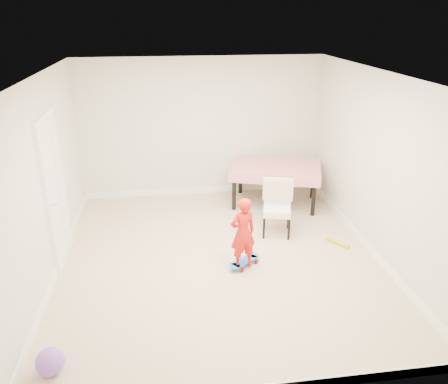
{
  "coord_description": "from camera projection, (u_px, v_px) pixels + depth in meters",
  "views": [
    {
      "loc": [
        -0.7,
        -5.46,
        3.33
      ],
      "look_at": [
        0.1,
        0.2,
        0.95
      ],
      "focal_mm": 35.0,
      "sensor_mm": 36.0,
      "label": 1
    }
  ],
  "objects": [
    {
      "name": "ground",
      "position": [
        219.0,
        258.0,
        6.36
      ],
      "size": [
        5.0,
        5.0,
        0.0
      ],
      "primitive_type": "plane",
      "color": "#C5AC89",
      "rests_on": "ground"
    },
    {
      "name": "ceiling",
      "position": [
        218.0,
        77.0,
        5.37
      ],
      "size": [
        4.5,
        5.0,
        0.04
      ],
      "primitive_type": "cube",
      "color": "white",
      "rests_on": "wall_back"
    },
    {
      "name": "wall_back",
      "position": [
        202.0,
        129.0,
        8.13
      ],
      "size": [
        4.5,
        0.04,
        2.6
      ],
      "primitive_type": "cube",
      "color": "beige",
      "rests_on": "ground"
    },
    {
      "name": "wall_front",
      "position": [
        257.0,
        277.0,
        3.59
      ],
      "size": [
        4.5,
        0.04,
        2.6
      ],
      "primitive_type": "cube",
      "color": "beige",
      "rests_on": "ground"
    },
    {
      "name": "wall_left",
      "position": [
        46.0,
        182.0,
        5.57
      ],
      "size": [
        0.04,
        5.0,
        2.6
      ],
      "primitive_type": "cube",
      "color": "beige",
      "rests_on": "ground"
    },
    {
      "name": "wall_right",
      "position": [
        375.0,
        166.0,
        6.15
      ],
      "size": [
        0.04,
        5.0,
        2.6
      ],
      "primitive_type": "cube",
      "color": "beige",
      "rests_on": "ground"
    },
    {
      "name": "door",
      "position": [
        55.0,
        193.0,
        5.95
      ],
      "size": [
        0.11,
        0.94,
        2.11
      ],
      "primitive_type": "cube",
      "color": "white",
      "rests_on": "ground"
    },
    {
      "name": "baseboard_back",
      "position": [
        203.0,
        190.0,
        8.61
      ],
      "size": [
        4.5,
        0.02,
        0.12
      ],
      "primitive_type": "cube",
      "color": "white",
      "rests_on": "ground"
    },
    {
      "name": "baseboard_left",
      "position": [
        59.0,
        266.0,
        6.05
      ],
      "size": [
        0.02,
        5.0,
        0.12
      ],
      "primitive_type": "cube",
      "color": "white",
      "rests_on": "ground"
    },
    {
      "name": "baseboard_right",
      "position": [
        365.0,
        243.0,
        6.63
      ],
      "size": [
        0.02,
        5.0,
        0.12
      ],
      "primitive_type": "cube",
      "color": "white",
      "rests_on": "ground"
    },
    {
      "name": "dining_table",
      "position": [
        275.0,
        185.0,
        8.02
      ],
      "size": [
        1.81,
        1.44,
        0.74
      ],
      "primitive_type": null,
      "rotation": [
        0.0,
        0.0,
        -0.31
      ],
      "color": "red",
      "rests_on": "ground"
    },
    {
      "name": "dining_chair",
      "position": [
        277.0,
        208.0,
        6.9
      ],
      "size": [
        0.61,
        0.67,
        0.88
      ],
      "primitive_type": null,
      "rotation": [
        0.0,
        0.0,
        -0.25
      ],
      "color": "silver",
      "rests_on": "ground"
    },
    {
      "name": "skateboard",
      "position": [
        244.0,
        263.0,
        6.15
      ],
      "size": [
        0.57,
        0.5,
        0.08
      ],
      "primitive_type": null,
      "rotation": [
        0.0,
        0.0,
        0.66
      ],
      "color": "blue",
      "rests_on": "ground"
    },
    {
      "name": "child",
      "position": [
        243.0,
        235.0,
        5.92
      ],
      "size": [
        0.43,
        0.34,
        1.03
      ],
      "primitive_type": "imported",
      "rotation": [
        0.0,
        0.0,
        3.43
      ],
      "color": "red",
      "rests_on": "ground"
    },
    {
      "name": "balloon",
      "position": [
        50.0,
        362.0,
        4.28
      ],
      "size": [
        0.28,
        0.28,
        0.28
      ],
      "primitive_type": "sphere",
      "color": "#8352C5",
      "rests_on": "ground"
    },
    {
      "name": "foam_toy",
      "position": [
        337.0,
        242.0,
        6.73
      ],
      "size": [
        0.28,
        0.36,
        0.06
      ],
      "primitive_type": "cylinder",
      "rotation": [
        1.57,
        0.0,
        0.6
      ],
      "color": "gold",
      "rests_on": "ground"
    }
  ]
}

